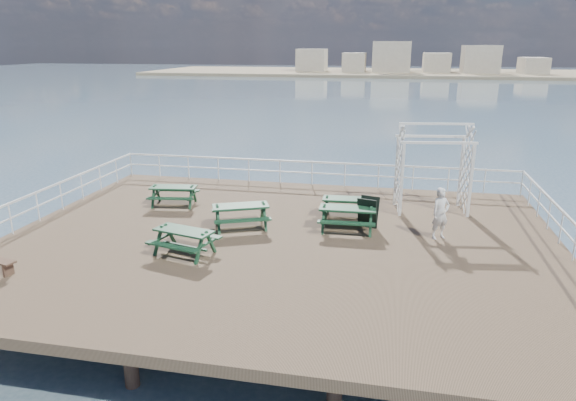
# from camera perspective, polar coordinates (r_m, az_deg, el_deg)

# --- Properties ---
(ground) EXTENTS (18.00, 14.00, 0.30)m
(ground) POSITION_cam_1_polar(r_m,az_deg,el_deg) (16.90, -1.00, -4.73)
(ground) COLOR brown
(ground) RESTS_ON ground
(sea_backdrop) EXTENTS (300.00, 300.00, 9.20)m
(sea_backdrop) POSITION_cam_1_polar(r_m,az_deg,el_deg) (149.80, 15.52, 13.88)
(sea_backdrop) COLOR #456075
(sea_backdrop) RESTS_ON ground
(railing) EXTENTS (17.77, 13.76, 1.10)m
(railing) POSITION_cam_1_polar(r_m,az_deg,el_deg) (18.96, 0.46, 0.98)
(railing) COLOR silver
(railing) RESTS_ON ground
(picnic_table_a) EXTENTS (1.95, 1.66, 0.86)m
(picnic_table_a) POSITION_cam_1_polar(r_m,az_deg,el_deg) (20.64, -12.59, 0.98)
(picnic_table_a) COLOR #143922
(picnic_table_a) RESTS_ON ground
(picnic_table_b) EXTENTS (1.95, 1.59, 0.92)m
(picnic_table_b) POSITION_cam_1_polar(r_m,az_deg,el_deg) (17.51, 6.63, -1.47)
(picnic_table_b) COLOR #143922
(picnic_table_b) RESTS_ON ground
(picnic_table_c) EXTENTS (1.81, 1.49, 0.85)m
(picnic_table_c) POSITION_cam_1_polar(r_m,az_deg,el_deg) (18.79, 6.55, -0.34)
(picnic_table_c) COLOR #143922
(picnic_table_c) RESTS_ON ground
(picnic_table_d) EXTENTS (2.10, 1.85, 0.88)m
(picnic_table_d) POSITION_cam_1_polar(r_m,az_deg,el_deg) (15.77, -11.48, -3.93)
(picnic_table_d) COLOR #143922
(picnic_table_d) RESTS_ON ground
(picnic_table_e) EXTENTS (2.35, 2.16, 0.93)m
(picnic_table_e) POSITION_cam_1_polar(r_m,az_deg,el_deg) (17.71, -5.28, -1.20)
(picnic_table_e) COLOR #143922
(picnic_table_e) RESTS_ON ground
(trellis_arbor) EXTENTS (2.88, 1.82, 3.36)m
(trellis_arbor) POSITION_cam_1_polar(r_m,az_deg,el_deg) (19.98, 15.76, 3.01)
(trellis_arbor) COLOR silver
(trellis_arbor) RESTS_ON ground
(sandwich_board) EXTENTS (0.77, 0.65, 1.09)m
(sandwich_board) POSITION_cam_1_polar(r_m,az_deg,el_deg) (17.90, 8.88, -1.34)
(sandwich_board) COLOR black
(sandwich_board) RESTS_ON ground
(person) EXTENTS (0.74, 0.67, 1.70)m
(person) POSITION_cam_1_polar(r_m,az_deg,el_deg) (17.32, 16.58, -1.39)
(person) COLOR silver
(person) RESTS_ON ground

